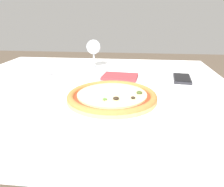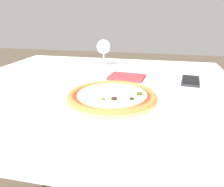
% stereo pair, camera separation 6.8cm
% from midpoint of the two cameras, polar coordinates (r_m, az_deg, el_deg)
% --- Properties ---
extents(dining_table, '(1.13, 1.06, 0.72)m').
position_cam_midpoint_polar(dining_table, '(0.90, -8.06, -3.23)').
color(dining_table, '#997047').
rests_on(dining_table, ground_plane).
extents(pizza_plate, '(0.30, 0.30, 0.04)m').
position_cam_midpoint_polar(pizza_plate, '(0.69, -2.84, -1.06)').
color(pizza_plate, white).
rests_on(pizza_plate, dining_table).
extents(fork, '(0.04, 0.17, 0.00)m').
position_cam_midpoint_polar(fork, '(1.01, -19.24, 3.95)').
color(fork, silver).
rests_on(fork, dining_table).
extents(wine_glass_far_left, '(0.07, 0.07, 0.14)m').
position_cam_midpoint_polar(wine_glass_far_left, '(1.13, -6.61, 11.71)').
color(wine_glass_far_left, silver).
rests_on(wine_glass_far_left, dining_table).
extents(cell_phone, '(0.09, 0.15, 0.01)m').
position_cam_midpoint_polar(cell_phone, '(0.96, 15.91, 3.79)').
color(cell_phone, '#232328').
rests_on(cell_phone, dining_table).
extents(napkin_folded, '(0.16, 0.12, 0.01)m').
position_cam_midpoint_polar(napkin_folded, '(0.95, 0.06, 4.40)').
color(napkin_folded, '#933338').
rests_on(napkin_folded, dining_table).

